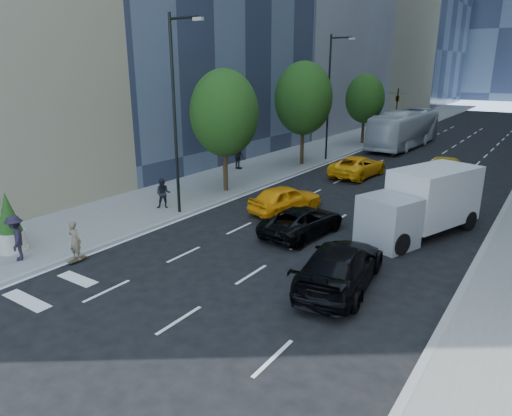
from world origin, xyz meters
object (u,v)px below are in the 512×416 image
Objects in this scene: black_sedan_mercedes at (340,265)px; skateboarder at (75,243)px; box_truck at (422,202)px; black_sedan_lincoln at (303,221)px; city_bus at (405,129)px; planter_shrub at (9,223)px.

skateboarder is at bearing 13.46° from black_sedan_mercedes.
black_sedan_mercedes is 0.82× the size of box_truck.
black_sedan_lincoln is 0.37× the size of city_bus.
black_sedan_mercedes is 2.18× the size of planter_shrub.
black_sedan_lincoln is at bearing -80.76° from city_bus.
black_sedan_lincoln is 0.70× the size of box_truck.
black_sedan_lincoln is 28.10m from city_bus.
planter_shrub reaches higher than black_sedan_mercedes.
black_sedan_lincoln is 0.85× the size of black_sedan_mercedes.
skateboarder is 0.29× the size of black_sedan_mercedes.
skateboarder is 0.63× the size of planter_shrub.
planter_shrub reaches higher than black_sedan_lincoln.
planter_shrub is (-13.65, -12.17, -0.20)m from box_truck.
city_bus reaches higher than planter_shrub.
skateboarder is at bearing -92.17° from city_bus.
skateboarder is 3.17m from planter_shrub.
box_truck is at bearing -139.65° from black_sedan_lincoln.
skateboarder reaches higher than black_sedan_lincoln.
city_bus is at bearing -76.53° from black_sedan_lincoln.
black_sedan_lincoln is 5.45m from black_sedan_mercedes.
city_bus is 1.87× the size of box_truck.
black_sedan_mercedes is 7.25m from box_truck.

